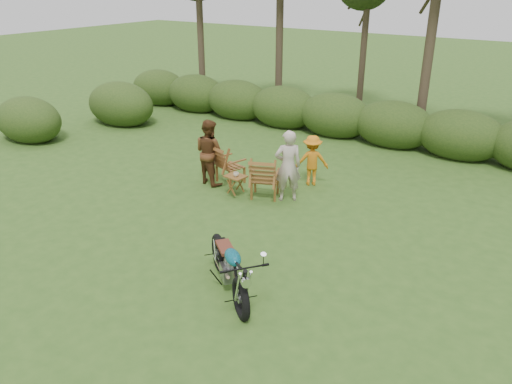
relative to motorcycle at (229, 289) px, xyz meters
The scene contains 10 objects.
ground 0.51m from the motorcycle, 151.46° to the left, with size 80.00×80.00×0.00m, color #2E4F1A.
tree_line 10.68m from the motorcycle, 89.69° to the left, with size 22.52×11.62×8.14m.
motorcycle is the anchor object (origin of this frame).
lawn_chair_right 3.92m from the motorcycle, 113.93° to the left, with size 0.71×0.71×1.04m, color brown, non-canonical shape.
lawn_chair_left 4.81m from the motorcycle, 126.13° to the left, with size 0.70×0.70×1.02m, color brown, non-canonical shape.
side_table 3.95m from the motorcycle, 124.27° to the left, with size 0.50×0.42×0.51m, color brown, non-canonical shape.
cup 3.95m from the motorcycle, 124.01° to the left, with size 0.13×0.13×0.10m, color beige.
adult_a 3.87m from the motorcycle, 105.73° to the left, with size 0.63×0.41×1.72m, color #B9A798.
adult_b 4.81m from the motorcycle, 132.30° to the left, with size 0.81×0.63×1.67m, color #502D17.
child 5.01m from the motorcycle, 101.90° to the left, with size 0.84×0.48×1.30m, color #CA7013.
Camera 1 is at (4.80, -5.94, 4.92)m, focal length 35.00 mm.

